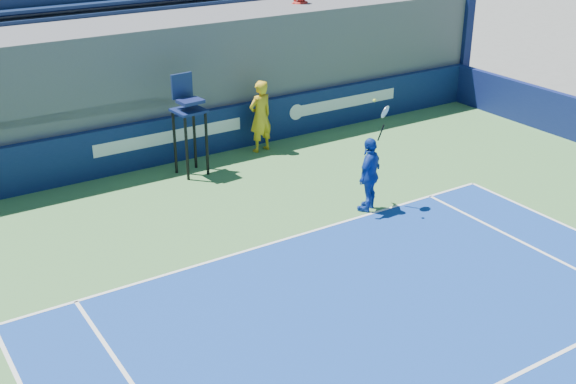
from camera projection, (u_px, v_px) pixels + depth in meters
ball_person at (260, 116)px, 18.87m from camera, size 0.76×0.56×1.92m
back_hoarding at (169, 140)px, 18.27m from camera, size 20.40×0.21×1.20m
umpire_chair at (188, 114)px, 17.19m from camera, size 0.76×0.76×2.48m
tennis_player at (370, 174)px, 15.56m from camera, size 1.05×0.83×2.57m
stadium_seating at (135, 75)px, 19.37m from camera, size 21.00×4.05×4.40m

